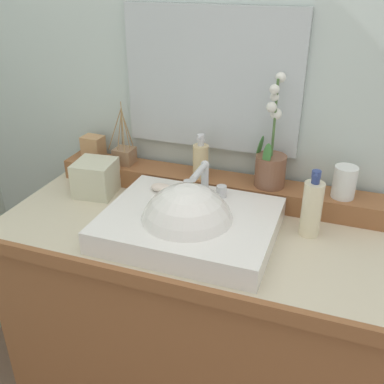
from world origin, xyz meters
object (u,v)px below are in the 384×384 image
Objects in this scene: sink_basin at (188,227)px; lotion_bottle at (312,208)px; soap_dispenser at (201,160)px; potted_plant at (271,161)px; reed_diffuser at (124,155)px; tissue_box at (96,178)px; soap_bar at (161,188)px; trinket_box at (93,147)px; tumbler_cup at (344,182)px.

lotion_bottle is (0.33, 0.13, 0.06)m from sink_basin.
soap_dispenser reaches higher than sink_basin.
potted_plant reaches higher than reed_diffuser.
tissue_box is (-0.34, -0.11, -0.07)m from soap_dispenser.
sink_basin is at bearing -41.52° from soap_bar.
reed_diffuser is at bearing 69.22° from tissue_box.
reed_diffuser reaches higher than trinket_box.
reed_diffuser is 1.76× the size of tissue_box.
potted_plant is at bearing 12.18° from tissue_box.
potted_plant is 0.67m from trinket_box.
reed_diffuser reaches higher than tissue_box.
soap_dispenser reaches higher than lotion_bottle.
soap_dispenser is at bearing -178.61° from tumbler_cup.
soap_dispenser is at bearing 161.52° from lotion_bottle.
sink_basin is at bearing -122.83° from potted_plant.
reed_diffuser is (-0.35, 0.28, 0.07)m from sink_basin.
soap_dispenser is (0.08, 0.14, 0.05)m from soap_bar.
tumbler_cup is (0.23, -0.00, -0.04)m from potted_plant.
lotion_bottle reaches higher than sink_basin.
lotion_bottle is at bearing -8.05° from trinket_box.
potted_plant reaches higher than tissue_box.
trinket_box is at bearing 175.97° from soap_dispenser.
tissue_box is at bearing -162.29° from soap_dispenser.
reed_diffuser is at bearing 143.14° from soap_bar.
soap_dispenser is at bearing 59.46° from soap_bar.
soap_bar is 0.31× the size of reed_diffuser.
reed_diffuser is (-0.21, 0.16, 0.02)m from soap_bar.
soap_bar is 0.47m from lotion_bottle.
soap_bar is at bearing -120.54° from soap_dispenser.
soap_bar is 0.46× the size of soap_dispenser.
sink_basin is 0.50m from tumbler_cup.
soap_bar is at bearing -153.59° from potted_plant.
trinket_box reaches higher than tissue_box.
potted_plant is at bearing 136.95° from lotion_bottle.
trinket_box is at bearing 148.80° from sink_basin.
trinket_box is at bearing 122.02° from tissue_box.
lotion_bottle reaches higher than trinket_box.
soap_dispenser is 0.73× the size of lotion_bottle.
tissue_box is at bearing 172.93° from soap_bar.
trinket_box is at bearing 168.99° from lotion_bottle.
soap_bar is 0.54× the size of tissue_box.
trinket_box is at bearing 174.32° from reed_diffuser.
potted_plant is at bearing 179.22° from tumbler_cup.
soap_bar is 0.87× the size of trinket_box.
soap_dispenser is 0.41m from lotion_bottle.
potted_plant is 0.23m from soap_dispenser.
tumbler_cup is at bearing 33.76° from sink_basin.
sink_basin is 0.29m from soap_dispenser.
reed_diffuser is 1.11× the size of lotion_bottle.
reed_diffuser is at bearing 176.73° from soap_dispenser.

